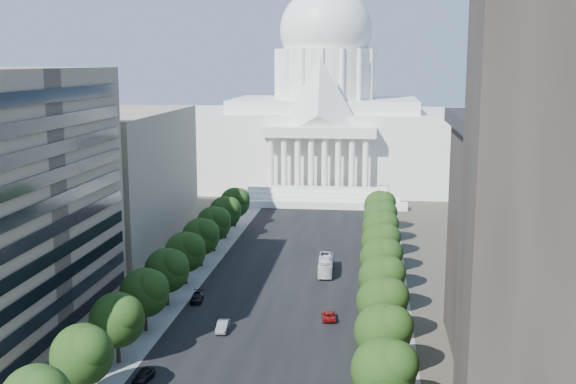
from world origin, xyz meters
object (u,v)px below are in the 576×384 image
at_px(car_silver, 223,326).
at_px(city_bus, 326,265).
at_px(car_dark_b, 197,298).
at_px(car_red, 329,316).
at_px(car_dark_a, 143,376).

relative_size(car_silver, city_bus, 0.42).
distance_m(car_silver, car_dark_b, 15.08).
bearing_deg(car_red, car_silver, 16.91).
xyz_separation_m(car_silver, city_bus, (13.60, 33.01, 0.80)).
xyz_separation_m(car_silver, car_dark_b, (-7.31, 13.19, -0.07)).
distance_m(car_dark_a, car_red, 34.10).
height_order(car_silver, car_red, car_silver).
bearing_deg(car_dark_b, city_bus, 36.99).
relative_size(car_silver, car_dark_b, 0.97).
xyz_separation_m(car_dark_a, car_silver, (6.54, 18.70, 0.02)).
xyz_separation_m(car_red, car_dark_b, (-23.21, 6.21, 0.05)).
bearing_deg(car_dark_b, car_silver, -67.50).
height_order(car_dark_a, car_silver, car_silver).
distance_m(car_silver, city_bus, 35.71).
relative_size(car_dark_a, city_bus, 0.39).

